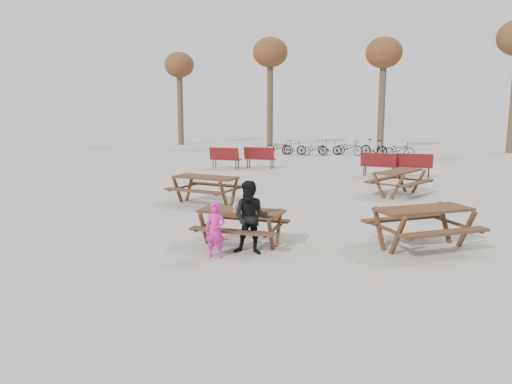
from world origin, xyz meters
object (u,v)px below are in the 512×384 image
(soda_bottle, at_px, (235,208))
(picnic_table_far, at_px, (399,183))
(food_tray, at_px, (251,211))
(child, at_px, (215,230))
(picnic_table_north, at_px, (206,190))
(picnic_table_east, at_px, (422,228))
(adult, at_px, (251,218))
(main_picnic_table, at_px, (241,218))

(soda_bottle, xyz_separation_m, picnic_table_far, (3.04, 7.55, -0.43))
(food_tray, height_order, child, child)
(child, height_order, picnic_table_north, child)
(picnic_table_east, height_order, picnic_table_far, picnic_table_east)
(child, bearing_deg, soda_bottle, 72.16)
(food_tray, relative_size, picnic_table_north, 0.09)
(picnic_table_north, distance_m, picnic_table_far, 6.50)
(adult, xyz_separation_m, picnic_table_north, (-3.01, 4.56, -0.33))
(picnic_table_east, bearing_deg, picnic_table_far, 59.46)
(main_picnic_table, bearing_deg, picnic_table_far, 68.05)
(picnic_table_far, bearing_deg, adult, -175.03)
(soda_bottle, distance_m, adult, 0.59)
(adult, relative_size, picnic_table_far, 0.77)
(food_tray, bearing_deg, child, -118.04)
(picnic_table_east, distance_m, picnic_table_north, 7.02)
(main_picnic_table, distance_m, child, 1.01)
(picnic_table_north, height_order, picnic_table_far, picnic_table_north)
(main_picnic_table, distance_m, food_tray, 0.36)
(food_tray, distance_m, soda_bottle, 0.36)
(soda_bottle, distance_m, picnic_table_east, 3.98)
(soda_bottle, bearing_deg, picnic_table_far, 68.09)
(soda_bottle, xyz_separation_m, child, (-0.12, -0.79, -0.29))
(adult, bearing_deg, picnic_table_north, 116.99)
(soda_bottle, bearing_deg, picnic_table_east, 17.05)
(child, xyz_separation_m, picnic_table_east, (3.90, 1.95, -0.12))
(adult, bearing_deg, main_picnic_table, 119.55)
(food_tray, distance_m, child, 1.01)
(picnic_table_far, bearing_deg, picnic_table_east, -150.39)
(food_tray, relative_size, picnic_table_east, 0.09)
(food_tray, relative_size, picnic_table_far, 0.09)
(soda_bottle, bearing_deg, food_tray, 12.55)
(adult, relative_size, picnic_table_north, 0.76)
(picnic_table_north, relative_size, picnic_table_far, 1.00)
(picnic_table_east, relative_size, picnic_table_far, 1.03)
(food_tray, bearing_deg, picnic_table_north, 124.87)
(main_picnic_table, bearing_deg, food_tray, -24.93)
(picnic_table_east, bearing_deg, main_picnic_table, 157.30)
(main_picnic_table, xyz_separation_m, picnic_table_far, (2.96, 7.35, -0.16))
(picnic_table_north, bearing_deg, adult, -48.01)
(soda_bottle, height_order, picnic_table_north, soda_bottle)
(main_picnic_table, height_order, picnic_table_north, picnic_table_north)
(child, bearing_deg, picnic_table_east, 17.07)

